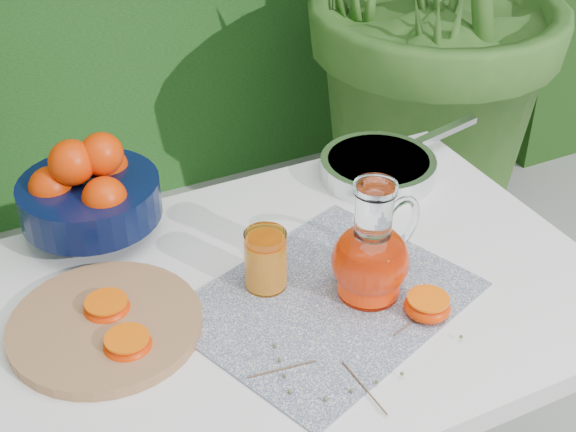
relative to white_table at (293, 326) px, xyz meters
name	(u,v)px	position (x,y,z in m)	size (l,w,h in m)	color
white_table	(293,326)	(0.00, 0.00, 0.00)	(1.00, 0.70, 0.75)	white
placemat	(328,301)	(0.03, -0.05, 0.08)	(0.43, 0.34, 0.00)	#0D1A4C
cutting_board	(105,325)	(-0.30, 0.04, 0.09)	(0.29, 0.29, 0.02)	#987144
fruit_bowl	(88,190)	(-0.25, 0.30, 0.17)	(0.29, 0.29, 0.19)	black
juice_pitcher	(372,256)	(0.10, -0.06, 0.16)	(0.19, 0.16, 0.20)	white
juice_tumbler	(266,261)	(-0.04, 0.02, 0.13)	(0.08, 0.08, 0.10)	white
saute_pan	(379,166)	(0.31, 0.24, 0.10)	(0.41, 0.27, 0.04)	silver
orange_halves	(223,320)	(-0.14, -0.04, 0.10)	(0.53, 0.29, 0.04)	#F73102
thyme_sprigs	(361,354)	(0.02, -0.18, 0.09)	(0.36, 0.22, 0.01)	brown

